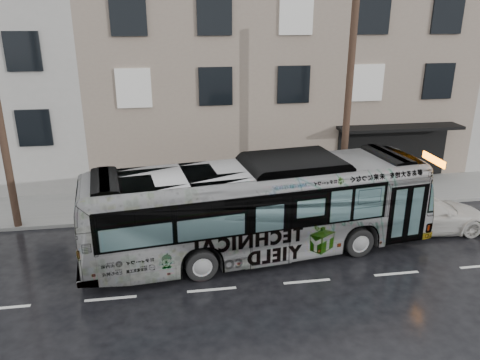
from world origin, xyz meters
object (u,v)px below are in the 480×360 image
at_px(utility_pole_front, 348,108).
at_px(bus, 260,208).
at_px(sign_post, 365,179).
at_px(white_sedan, 423,213).

distance_m(utility_pole_front, bus, 6.36).
bearing_deg(utility_pole_front, bus, -141.99).
xyz_separation_m(utility_pole_front, sign_post, (1.10, 0.00, -3.30)).
xyz_separation_m(sign_post, bus, (-5.57, -3.50, 0.44)).
bearing_deg(white_sedan, utility_pole_front, 46.42).
bearing_deg(utility_pole_front, white_sedan, -46.93).
bearing_deg(sign_post, utility_pole_front, 180.00).
xyz_separation_m(utility_pole_front, bus, (-4.47, -3.50, -2.86)).
height_order(utility_pole_front, sign_post, utility_pole_front).
height_order(bus, white_sedan, bus).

